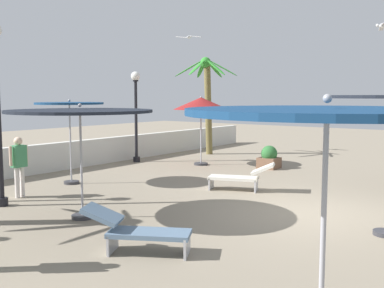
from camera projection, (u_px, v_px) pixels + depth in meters
The scene contains 14 objects.
ground_plane at pixel (314, 215), 10.23m from camera, with size 56.00×56.00×0.00m, color gray.
boundary_wall at pixel (47, 158), 15.99m from camera, with size 25.20×0.30×1.01m, color silver.
patio_umbrella_1 at pixel (69, 109), 13.69m from camera, with size 2.03×2.03×2.58m.
patio_umbrella_2 at pixel (80, 115), 9.75m from camera, with size 3.11×3.11×2.52m.
patio_umbrella_3 at pixel (326, 128), 3.96m from camera, with size 2.48×2.48×2.70m.
patio_umbrella_5 at pixel (201, 104), 17.47m from camera, with size 2.15×2.15×2.67m.
palm_tree_0 at pixel (207, 93), 20.57m from camera, with size 2.93×2.79×4.41m.
lamp_post_1 at pixel (136, 106), 18.32m from camera, with size 0.37×0.37×3.65m.
lounge_chair_0 at pixel (137, 230), 7.74m from camera, with size 1.37×1.87×0.81m.
lounge_chair_1 at pixel (241, 176), 12.87m from camera, with size 1.19×1.92×0.82m.
guest_0 at pixel (19, 161), 11.94m from camera, with size 0.56×0.27×1.61m.
seagull_0 at pixel (189, 37), 21.55m from camera, with size 0.41×1.34×0.14m.
seagull_1 at pixel (382, 26), 14.96m from camera, with size 1.32×0.59×0.15m.
planter at pixel (269, 158), 16.84m from camera, with size 0.70×0.70×0.85m.
Camera 1 is at (-9.67, -3.75, 2.68)m, focal length 42.54 mm.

